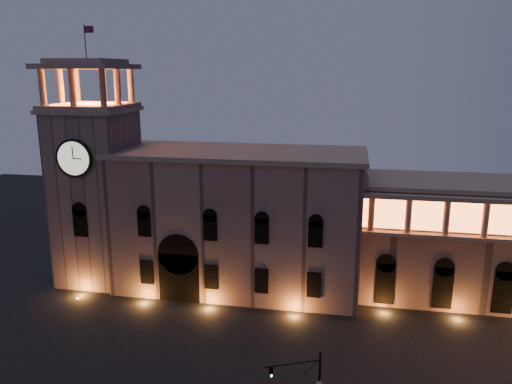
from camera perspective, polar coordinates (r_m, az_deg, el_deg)
government_building at (r=62.66m, az=-2.06°, el=-3.23°), size 30.80×12.80×17.60m
clock_tower at (r=67.26m, az=-17.78°, el=0.58°), size 9.80×9.80×32.40m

